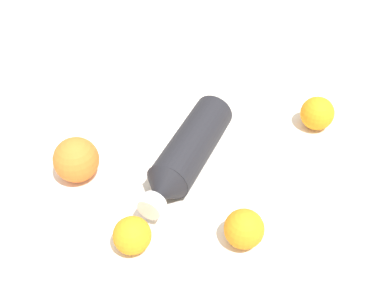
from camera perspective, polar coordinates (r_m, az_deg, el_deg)
The scene contains 6 objects.
ground_plane at distance 0.89m, azimuth -0.07°, elevation -2.17°, with size 2.40×2.40×0.00m, color silver.
water_bottle at distance 0.85m, azimuth -0.69°, elevation -1.05°, with size 0.10×0.28×0.08m.
orange_0 at distance 0.86m, azimuth -13.86°, elevation -1.85°, with size 0.08×0.08×0.08m, color orange.
orange_1 at distance 0.75m, azimuth -7.26°, elevation -10.92°, with size 0.06×0.06×0.06m, color orange.
orange_2 at distance 0.97m, azimuth 14.93°, elevation 3.62°, with size 0.07×0.07×0.07m, color orange.
orange_3 at distance 0.75m, azimuth 6.33°, elevation -10.18°, with size 0.06×0.06×0.06m, color orange.
Camera 1 is at (-0.21, 0.59, 0.63)m, focal length 44.02 mm.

